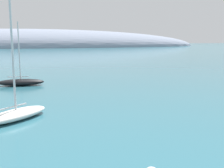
# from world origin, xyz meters

# --- Properties ---
(distant_ridge) EXTENTS (274.88, 65.86, 26.31)m
(distant_ridge) POSITION_xyz_m (-25.44, 219.97, 0.00)
(distant_ridge) COLOR gray
(distant_ridge) RESTS_ON ground
(sailboat_black_mid_mooring) EXTENTS (6.99, 2.49, 9.53)m
(sailboat_black_mid_mooring) POSITION_xyz_m (-12.62, 42.77, 0.58)
(sailboat_black_mid_mooring) COLOR black
(sailboat_black_mid_mooring) RESTS_ON water
(sailboat_white_outer_mooring) EXTENTS (6.34, 6.29, 10.63)m
(sailboat_white_outer_mooring) POSITION_xyz_m (-11.68, 23.99, 0.57)
(sailboat_white_outer_mooring) COLOR white
(sailboat_white_outer_mooring) RESTS_ON water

